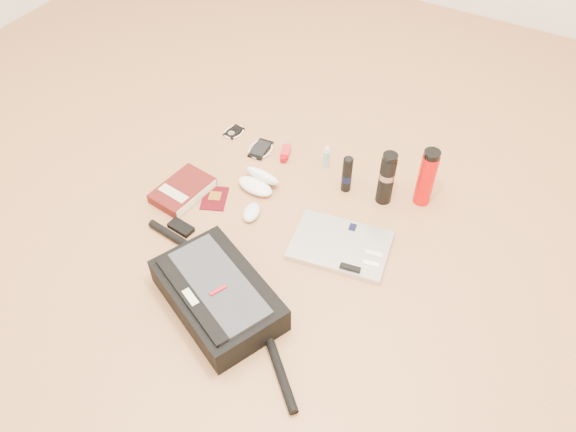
% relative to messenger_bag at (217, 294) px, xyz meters
% --- Properties ---
extents(ground, '(4.00, 4.00, 0.00)m').
position_rel_messenger_bag_xyz_m(ground, '(-0.02, 0.28, -0.05)').
color(ground, '#B17949').
rests_on(ground, ground).
extents(messenger_bag, '(0.81, 0.44, 0.12)m').
position_rel_messenger_bag_xyz_m(messenger_bag, '(0.00, 0.00, 0.00)').
color(messenger_bag, black).
rests_on(messenger_bag, ground).
extents(laptop, '(0.37, 0.29, 0.03)m').
position_rel_messenger_bag_xyz_m(laptop, '(0.24, 0.41, -0.04)').
color(laptop, silver).
rests_on(laptop, ground).
extents(book, '(0.17, 0.24, 0.04)m').
position_rel_messenger_bag_xyz_m(book, '(-0.40, 0.35, -0.03)').
color(book, '#4B0F0E').
rests_on(book, ground).
extents(passport, '(0.13, 0.15, 0.01)m').
position_rel_messenger_bag_xyz_m(passport, '(-0.29, 0.39, -0.05)').
color(passport, '#45040B').
rests_on(passport, ground).
extents(mouse, '(0.08, 0.11, 0.03)m').
position_rel_messenger_bag_xyz_m(mouse, '(-0.12, 0.38, -0.04)').
color(mouse, silver).
rests_on(mouse, ground).
extents(sunglasses_case, '(0.16, 0.14, 0.09)m').
position_rel_messenger_bag_xyz_m(sunglasses_case, '(-0.17, 0.52, -0.02)').
color(sunglasses_case, white).
rests_on(sunglasses_case, ground).
extents(ipod, '(0.08, 0.09, 0.01)m').
position_rel_messenger_bag_xyz_m(ipod, '(-0.44, 0.75, -0.05)').
color(ipod, black).
rests_on(ipod, ground).
extents(phone, '(0.11, 0.13, 0.01)m').
position_rel_messenger_bag_xyz_m(phone, '(-0.28, 0.71, -0.05)').
color(phone, black).
rests_on(phone, ground).
extents(inhaler, '(0.06, 0.12, 0.03)m').
position_rel_messenger_bag_xyz_m(inhaler, '(-0.18, 0.74, -0.04)').
color(inhaler, red).
rests_on(inhaler, ground).
extents(spray_bottle, '(0.03, 0.03, 0.10)m').
position_rel_messenger_bag_xyz_m(spray_bottle, '(-0.00, 0.76, -0.01)').
color(spray_bottle, '#91B4C5').
rests_on(spray_bottle, ground).
extents(aerosol_can, '(0.04, 0.04, 0.16)m').
position_rel_messenger_bag_xyz_m(aerosol_can, '(0.12, 0.68, 0.03)').
color(aerosol_can, black).
rests_on(aerosol_can, ground).
extents(thermos_black, '(0.06, 0.06, 0.22)m').
position_rel_messenger_bag_xyz_m(thermos_black, '(0.27, 0.70, 0.06)').
color(thermos_black, black).
rests_on(thermos_black, ground).
extents(thermos_red, '(0.07, 0.07, 0.24)m').
position_rel_messenger_bag_xyz_m(thermos_red, '(0.40, 0.77, 0.07)').
color(thermos_red, red).
rests_on(thermos_red, ground).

